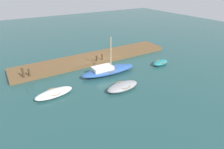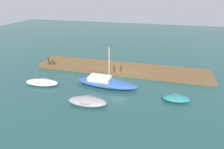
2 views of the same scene
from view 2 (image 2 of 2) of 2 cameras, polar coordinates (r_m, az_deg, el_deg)
ground_plane at (r=22.53m, az=1.44°, el=-1.16°), size 84.00×84.00×0.00m
dock_platform at (r=24.69m, az=2.81°, el=1.78°), size 21.94×3.87×0.52m
rowboat_grey at (r=17.49m, az=-7.36°, el=-8.01°), size 3.64×1.73×0.68m
rowboat_white at (r=22.18m, az=-20.27°, el=-2.26°), size 3.80×1.78×0.62m
dinghy_teal at (r=18.84m, az=18.73°, el=-6.88°), size 2.59×1.46×0.58m
sailboat_blue at (r=20.47m, az=-1.88°, el=-2.41°), size 6.87×2.26×4.40m
mooring_post_west at (r=22.85m, az=2.69°, el=1.73°), size 0.19×0.19×0.82m
mooring_post_mid_west at (r=23.03m, az=0.71°, el=1.83°), size 0.25×0.25×0.74m
mooring_post_mid_east at (r=26.17m, az=-17.31°, el=3.61°), size 0.21×0.21×0.86m
mooring_post_east at (r=26.45m, az=-18.46°, el=3.94°), size 0.22×0.22×1.09m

